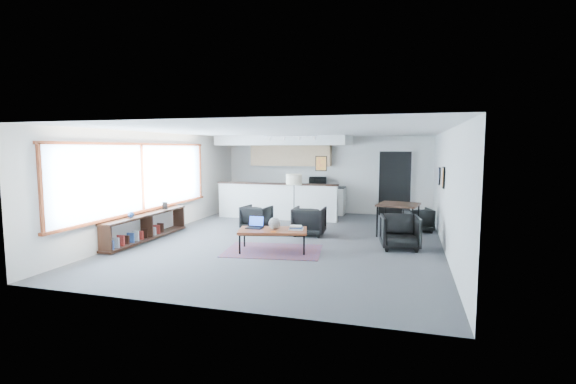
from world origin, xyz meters
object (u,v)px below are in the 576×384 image
(dining_chair_far, at_px, (418,220))
(book_stack, at_px, (296,228))
(dining_chair_near, at_px, (400,233))
(armchair_right, at_px, (309,220))
(armchair_left, at_px, (257,216))
(dining_table, at_px, (399,207))
(microwave, at_px, (318,181))
(floor_lamp, at_px, (294,181))
(laptop, at_px, (256,224))
(coffee_table, at_px, (273,231))
(ceramic_pot, at_px, (275,223))

(dining_chair_far, bearing_deg, book_stack, 31.15)
(dining_chair_near, bearing_deg, armchair_right, 149.28)
(armchair_left, height_order, dining_chair_near, armchair_left)
(dining_table, distance_m, microwave, 4.00)
(floor_lamp, height_order, dining_chair_far, floor_lamp)
(laptop, height_order, floor_lamp, floor_lamp)
(floor_lamp, bearing_deg, dining_table, -2.02)
(floor_lamp, distance_m, dining_chair_far, 3.47)
(armchair_left, bearing_deg, microwave, -102.15)
(floor_lamp, xyz_separation_m, dining_chair_near, (2.83, -1.56, -0.96))
(coffee_table, xyz_separation_m, armchair_right, (0.37, 1.83, -0.04))
(book_stack, relative_size, armchair_left, 0.45)
(coffee_table, distance_m, dining_chair_far, 4.36)
(coffee_table, xyz_separation_m, dining_chair_near, (2.62, 0.95, -0.09))
(floor_lamp, height_order, dining_table, floor_lamp)
(dining_chair_near, xyz_separation_m, microwave, (-2.77, 4.39, 0.77))
(microwave, bearing_deg, armchair_left, -115.61)
(dining_chair_near, bearing_deg, microwave, 113.10)
(ceramic_pot, bearing_deg, floor_lamp, 95.62)
(dining_chair_near, bearing_deg, floor_lamp, 141.89)
(microwave, bearing_deg, dining_chair_far, -42.37)
(ceramic_pot, height_order, dining_table, dining_table)
(ceramic_pot, height_order, armchair_right, armchair_right)
(ceramic_pot, xyz_separation_m, book_stack, (0.46, 0.08, -0.09))
(armchair_right, bearing_deg, microwave, -83.06)
(armchair_right, distance_m, dining_chair_far, 2.97)
(armchair_left, xyz_separation_m, dining_chair_far, (4.23, 0.95, -0.07))
(armchair_left, bearing_deg, book_stack, 134.61)
(ceramic_pot, distance_m, dining_chair_near, 2.76)
(laptop, xyz_separation_m, floor_lamp, (0.21, 2.43, 0.76))
(dining_chair_far, bearing_deg, laptop, 22.58)
(laptop, height_order, dining_chair_near, laptop)
(book_stack, bearing_deg, armchair_right, 93.94)
(armchair_left, bearing_deg, dining_chair_far, -161.58)
(microwave, bearing_deg, ceramic_pot, -95.73)
(armchair_left, height_order, floor_lamp, floor_lamp)
(floor_lamp, height_order, microwave, floor_lamp)
(armchair_left, distance_m, dining_chair_far, 4.33)
(armchair_right, xyz_separation_m, microwave, (-0.53, 3.50, 0.72))
(laptop, bearing_deg, ceramic_pot, -8.26)
(dining_table, xyz_separation_m, dining_chair_far, (0.50, 0.70, -0.45))
(book_stack, xyz_separation_m, armchair_left, (-1.67, 2.07, -0.15))
(laptop, distance_m, ceramic_pot, 0.46)
(book_stack, bearing_deg, ceramic_pot, -170.41)
(ceramic_pot, bearing_deg, microwave, 92.00)
(ceramic_pot, distance_m, armchair_left, 2.47)
(coffee_table, bearing_deg, armchair_left, 104.96)
(book_stack, bearing_deg, dining_table, 48.37)
(dining_chair_near, bearing_deg, laptop, -173.35)
(dining_chair_far, bearing_deg, floor_lamp, -8.03)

